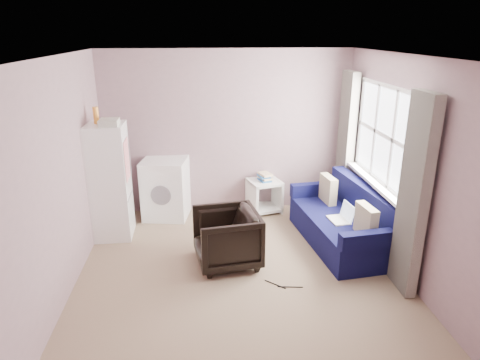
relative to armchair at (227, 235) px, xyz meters
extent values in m
cube|color=#957B61|center=(0.14, -0.34, -0.39)|extent=(3.80, 4.20, 0.02)
cube|color=silver|center=(0.14, -0.34, 2.13)|extent=(3.80, 4.20, 0.02)
cube|color=gray|center=(0.14, 1.77, 0.87)|extent=(3.80, 0.02, 2.50)
cube|color=gray|center=(0.14, -2.45, 0.87)|extent=(3.80, 0.02, 2.50)
cube|color=gray|center=(-1.77, -0.34, 0.87)|extent=(0.02, 4.20, 2.50)
cube|color=gray|center=(2.05, -0.34, 0.87)|extent=(0.02, 4.20, 2.50)
cube|color=white|center=(2.03, 0.36, 1.12)|extent=(0.01, 1.60, 1.20)
imported|color=black|center=(0.00, 0.00, 0.00)|extent=(0.80, 0.84, 0.76)
cube|color=white|center=(-1.55, 0.93, 0.41)|extent=(0.56, 0.56, 1.59)
cube|color=slate|center=(-1.27, 0.93, 0.21)|extent=(0.02, 0.51, 0.02)
cube|color=slate|center=(-1.27, 1.13, 0.66)|extent=(0.02, 0.03, 0.45)
cube|color=white|center=(-1.27, 0.91, 0.73)|extent=(0.01, 0.38, 0.55)
cylinder|color=#FF9E33|center=(-1.62, 0.97, 1.32)|extent=(0.07, 0.07, 0.22)
cube|color=beige|center=(-1.44, 0.84, 1.25)|extent=(0.24, 0.28, 0.08)
cube|color=white|center=(-0.83, 1.54, 0.08)|extent=(0.75, 0.75, 0.92)
cube|color=slate|center=(-0.83, 1.52, 0.50)|extent=(0.69, 0.67, 0.05)
cylinder|color=slate|center=(-0.88, 1.22, 0.08)|extent=(0.30, 0.07, 0.30)
cube|color=white|center=(0.70, 1.57, 0.11)|extent=(0.57, 0.57, 0.04)
cube|color=white|center=(0.70, 1.57, -0.32)|extent=(0.57, 0.57, 0.04)
cube|color=white|center=(0.50, 1.51, -0.12)|extent=(0.16, 0.46, 0.52)
cube|color=white|center=(0.91, 1.62, -0.12)|extent=(0.16, 0.46, 0.52)
cube|color=#265E9E|center=(0.70, 1.57, 0.15)|extent=(0.21, 0.26, 0.03)
cube|color=beige|center=(0.71, 1.57, 0.18)|extent=(0.23, 0.27, 0.03)
cube|color=#265E9E|center=(0.69, 1.57, 0.21)|extent=(0.20, 0.25, 0.03)
cube|color=beige|center=(0.71, 1.56, 0.24)|extent=(0.23, 0.27, 0.03)
cube|color=#0E0F40|center=(1.55, 0.38, -0.19)|extent=(1.03, 1.82, 0.39)
cube|color=#0E0F40|center=(1.87, 0.42, 0.21)|extent=(0.38, 1.74, 0.42)
cube|color=#0E0F40|center=(1.66, -0.46, 0.10)|extent=(0.83, 0.23, 0.19)
cube|color=#0E0F40|center=(1.45, 1.21, 0.10)|extent=(0.83, 0.23, 0.19)
cube|color=#B9AF8C|center=(1.67, -0.17, 0.20)|extent=(0.16, 0.40, 0.39)
cube|color=#B9AF8C|center=(1.53, 0.94, 0.20)|extent=(0.16, 0.40, 0.39)
cube|color=white|center=(1.49, 0.27, 0.01)|extent=(0.26, 0.34, 0.02)
cube|color=silver|center=(1.61, 0.29, 0.12)|extent=(0.10, 0.32, 0.21)
cube|color=white|center=(1.96, 0.36, 0.49)|extent=(0.14, 1.70, 0.04)
cube|color=white|center=(2.01, 0.36, 0.52)|extent=(0.02, 1.68, 0.05)
cube|color=white|center=(2.01, 0.36, 1.12)|extent=(0.02, 1.68, 0.05)
cube|color=white|center=(2.01, 0.36, 1.72)|extent=(0.02, 1.68, 0.05)
cube|color=white|center=(2.01, -0.44, 1.12)|extent=(0.02, 0.05, 1.20)
cube|color=white|center=(2.01, 0.09, 1.12)|extent=(0.02, 0.05, 1.20)
cube|color=white|center=(2.01, 0.62, 1.12)|extent=(0.02, 0.05, 1.20)
cube|color=white|center=(2.01, 1.16, 1.12)|extent=(0.02, 0.05, 1.20)
cube|color=beige|center=(1.92, -0.72, 0.72)|extent=(0.12, 0.46, 2.18)
cube|color=beige|center=(1.92, 1.44, 0.72)|extent=(0.12, 0.46, 2.18)
cylinder|color=black|center=(0.67, -0.61, -0.38)|extent=(0.29, 0.05, 0.01)
cylinder|color=black|center=(0.52, -0.54, -0.38)|extent=(0.22, 0.20, 0.01)
camera|label=1|loc=(-0.29, -4.68, 2.36)|focal=32.00mm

